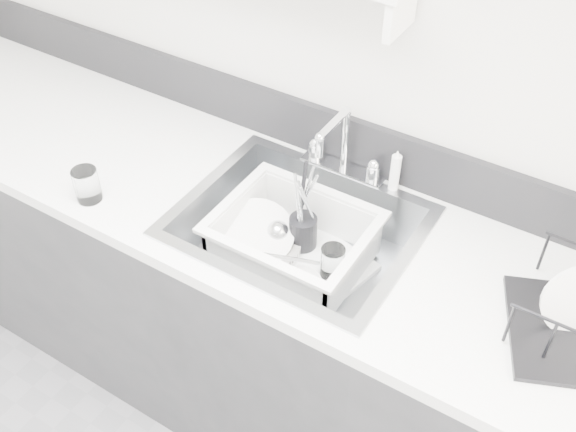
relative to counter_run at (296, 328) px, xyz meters
The scene contains 12 objects.
counter_run is the anchor object (origin of this frame).
backsplash 0.62m from the counter_run, 90.00° to the left, with size 3.20×0.02×0.16m, color black.
sink 0.37m from the counter_run, ahead, with size 0.64×0.52×0.20m, color silver, non-canonical shape.
faucet 0.58m from the counter_run, 90.00° to the left, with size 0.26×0.18×0.23m.
side_sprayer 0.61m from the counter_run, 57.89° to the left, with size 0.03×0.03×0.14m, color white.
wash_tub 0.37m from the counter_run, behind, with size 0.42×0.34×0.16m, color white, non-canonical shape.
plate_stack 0.36m from the counter_run, behind, with size 0.27×0.26×0.11m.
utensil_cup 0.37m from the counter_run, 108.43° to the left, with size 0.08×0.08×0.27m.
ladle 0.35m from the counter_run, 145.26° to the right, with size 0.26×0.09×0.07m, color silver, non-canonical shape.
tumbler_in_tub 0.37m from the counter_run, ahead, with size 0.07×0.07×0.10m, color white.
tumbler_counter 0.78m from the counter_run, 157.46° to the right, with size 0.07×0.07×0.10m, color white.
bowl_small 0.34m from the counter_run, 53.78° to the right, with size 0.11×0.11×0.04m, color white.
Camera 1 is at (0.68, 0.05, 2.16)m, focal length 42.00 mm.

